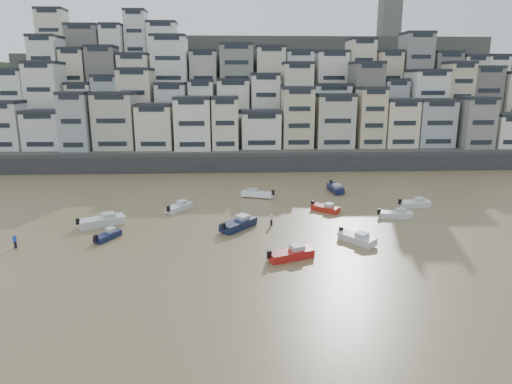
{
  "coord_description": "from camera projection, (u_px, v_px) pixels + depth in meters",
  "views": [
    {
      "loc": [
        5.23,
        -30.82,
        18.94
      ],
      "look_at": [
        8.23,
        30.0,
        4.0
      ],
      "focal_mm": 32.0,
      "sensor_mm": 36.0,
      "label": 1
    }
  ],
  "objects": [
    {
      "name": "boat_c",
      "position": [
        238.0,
        222.0,
        59.63
      ],
      "size": [
        5.63,
        6.26,
        1.74
      ],
      "primitive_type": null,
      "rotation": [
        0.0,
        0.0,
        0.89
      ],
      "color": "#131B3B",
      "rests_on": "ground"
    },
    {
      "name": "boat_g",
      "position": [
        415.0,
        203.0,
        69.86
      ],
      "size": [
        5.37,
        2.35,
        1.42
      ],
      "primitive_type": null,
      "rotation": [
        0.0,
        0.0,
        0.13
      ],
      "color": "silver",
      "rests_on": "ground"
    },
    {
      "name": "boat_b",
      "position": [
        357.0,
        237.0,
        54.45
      ],
      "size": [
        4.51,
        5.29,
        1.44
      ],
      "primitive_type": null,
      "rotation": [
        0.0,
        0.0,
        -0.94
      ],
      "color": "silver",
      "rests_on": "ground"
    },
    {
      "name": "ground",
      "position": [
        166.0,
        340.0,
        34.16
      ],
      "size": [
        400.0,
        400.0,
        0.0
      ],
      "primitive_type": "plane",
      "color": "#8F774D",
      "rests_on": "ground"
    },
    {
      "name": "boat_e",
      "position": [
        325.0,
        207.0,
        67.53
      ],
      "size": [
        4.52,
        4.42,
        1.3
      ],
      "primitive_type": null,
      "rotation": [
        0.0,
        0.0,
        -0.76
      ],
      "color": "#B52016",
      "rests_on": "ground"
    },
    {
      "name": "person_pink",
      "position": [
        271.0,
        219.0,
        61.02
      ],
      "size": [
        0.44,
        0.44,
        1.74
      ],
      "primitive_type": null,
      "color": "beige",
      "rests_on": "ground"
    },
    {
      "name": "boat_j",
      "position": [
        108.0,
        234.0,
        55.8
      ],
      "size": [
        3.14,
        4.45,
        1.16
      ],
      "primitive_type": null,
      "rotation": [
        0.0,
        0.0,
        1.11
      ],
      "color": "#161E44",
      "rests_on": "ground"
    },
    {
      "name": "boat_i",
      "position": [
        335.0,
        187.0,
        79.41
      ],
      "size": [
        2.4,
        5.95,
        1.58
      ],
      "primitive_type": null,
      "rotation": [
        0.0,
        0.0,
        -1.48
      ],
      "color": "#12173A",
      "rests_on": "ground"
    },
    {
      "name": "boat_k",
      "position": [
        102.0,
        219.0,
        60.81
      ],
      "size": [
        6.72,
        5.15,
        1.78
      ],
      "primitive_type": null,
      "rotation": [
        0.0,
        0.0,
        0.53
      ],
      "color": "silver",
      "rests_on": "ground"
    },
    {
      "name": "harbor_wall",
      "position": [
        256.0,
        163.0,
        97.27
      ],
      "size": [
        140.0,
        3.0,
        3.5
      ],
      "primitive_type": "cube",
      "color": "#38383A",
      "rests_on": "ground"
    },
    {
      "name": "boat_a",
      "position": [
        291.0,
        252.0,
        49.48
      ],
      "size": [
        5.88,
        3.86,
        1.53
      ],
      "primitive_type": null,
      "rotation": [
        0.0,
        0.0,
        0.4
      ],
      "color": "#B21915",
      "rests_on": "ground"
    },
    {
      "name": "person_blue",
      "position": [
        15.0,
        241.0,
        52.72
      ],
      "size": [
        0.44,
        0.44,
        1.74
      ],
      "primitive_type": null,
      "color": "blue",
      "rests_on": "ground"
    },
    {
      "name": "boat_f",
      "position": [
        179.0,
        206.0,
        67.97
      ],
      "size": [
        4.21,
        5.32,
        1.42
      ],
      "primitive_type": null,
      "rotation": [
        0.0,
        0.0,
        1.01
      ],
      "color": "silver",
      "rests_on": "ground"
    },
    {
      "name": "boat_h",
      "position": [
        257.0,
        193.0,
        75.66
      ],
      "size": [
        6.0,
        3.69,
        1.56
      ],
      "primitive_type": null,
      "rotation": [
        0.0,
        0.0,
        2.8
      ],
      "color": "white",
      "rests_on": "ground"
    },
    {
      "name": "hillside",
      "position": [
        266.0,
        101.0,
        133.46
      ],
      "size": [
        141.04,
        66.0,
        50.0
      ],
      "color": "#4C4C47",
      "rests_on": "ground"
    },
    {
      "name": "boat_d",
      "position": [
        396.0,
        213.0,
        64.43
      ],
      "size": [
        5.14,
        2.21,
        1.36
      ],
      "primitive_type": null,
      "rotation": [
        0.0,
        0.0,
        -0.12
      ],
      "color": "silver",
      "rests_on": "ground"
    }
  ]
}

